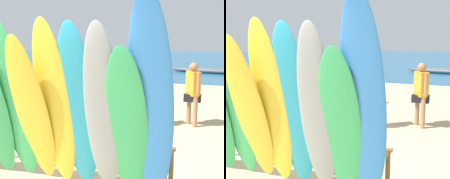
{
  "view_description": "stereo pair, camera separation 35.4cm",
  "coord_description": "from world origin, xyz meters",
  "views": [
    {
      "loc": [
        2.29,
        -4.27,
        2.14
      ],
      "look_at": [
        0.0,
        2.33,
        1.0
      ],
      "focal_mm": 49.79,
      "sensor_mm": 36.0,
      "label": 1
    },
    {
      "loc": [
        2.63,
        -4.14,
        2.14
      ],
      "look_at": [
        0.0,
        2.33,
        1.0
      ],
      "focal_mm": 49.79,
      "sensor_mm": 36.0,
      "label": 2
    }
  ],
  "objects": [
    {
      "name": "ground",
      "position": [
        0.0,
        14.0,
        0.0
      ],
      "size": [
        60.0,
        60.0,
        0.0
      ],
      "primitive_type": "plane",
      "color": "tan"
    },
    {
      "name": "ocean_water",
      "position": [
        0.0,
        30.71,
        0.01
      ],
      "size": [
        60.0,
        40.0,
        0.02
      ],
      "primitive_type": "cube",
      "color": "#235B7F",
      "rests_on": "ground"
    },
    {
      "name": "surfboard_rack",
      "position": [
        0.0,
        0.0,
        0.51
      ],
      "size": [
        3.54,
        0.07,
        0.62
      ],
      "color": "brown",
      "rests_on": "ground"
    },
    {
      "name": "surfboard_green_3",
      "position": [
        -0.51,
        -0.57,
        1.24
      ],
      "size": [
        0.61,
        0.76,
        2.49
      ],
      "primitive_type": "ellipsoid",
      "rotation": [
        0.26,
        0.0,
        -0.06
      ],
      "color": "#38B266",
      "rests_on": "ground"
    },
    {
      "name": "surfboard_yellow_4",
      "position": [
        -0.18,
        -0.59,
        1.11
      ],
      "size": [
        0.61,
        0.84,
        2.21
      ],
      "primitive_type": "ellipsoid",
      "rotation": [
        0.32,
        0.0,
        -0.07
      ],
      "color": "yellow",
      "rests_on": "ground"
    },
    {
      "name": "surfboard_yellow_5",
      "position": [
        0.16,
        -0.55,
        1.21
      ],
      "size": [
        0.55,
        0.66,
        2.42
      ],
      "primitive_type": "ellipsoid",
      "rotation": [
        0.24,
        0.0,
        -0.03
      ],
      "color": "yellow",
      "rests_on": "ground"
    },
    {
      "name": "surfboard_teal_6",
      "position": [
        0.51,
        -0.53,
        1.19
      ],
      "size": [
        0.57,
        0.68,
        2.38
      ],
      "primitive_type": "ellipsoid",
      "rotation": [
        0.24,
        0.0,
        0.05
      ],
      "color": "#289EC6",
      "rests_on": "ground"
    },
    {
      "name": "surfboard_grey_7",
      "position": [
        0.87,
        -0.54,
        1.18
      ],
      "size": [
        0.56,
        0.72,
        2.37
      ],
      "primitive_type": "ellipsoid",
      "rotation": [
        0.25,
        0.0,
        0.09
      ],
      "color": "#999EA3",
      "rests_on": "ground"
    },
    {
      "name": "surfboard_green_8",
      "position": [
        1.19,
        -0.51,
        1.04
      ],
      "size": [
        0.58,
        0.65,
        2.07
      ],
      "primitive_type": "ellipsoid",
      "rotation": [
        0.28,
        0.0,
        0.01
      ],
      "color": "#38B266",
      "rests_on": "ground"
    },
    {
      "name": "surfboard_blue_9",
      "position": [
        1.52,
        -0.56,
        1.36
      ],
      "size": [
        0.61,
        0.75,
        2.72
      ],
      "primitive_type": "ellipsoid",
      "rotation": [
        0.24,
        0.0,
        -0.05
      ],
      "color": "#337AD1",
      "rests_on": "ground"
    },
    {
      "name": "beachgoer_midbeach",
      "position": [
        0.57,
        2.94,
        0.96
      ],
      "size": [
        0.43,
        0.61,
        1.66
      ],
      "rotation": [
        0.0,
        0.0,
        1.3
      ],
      "color": "tan",
      "rests_on": "ground"
    },
    {
      "name": "beachgoer_near_rack",
      "position": [
        -0.7,
        5.34,
        0.97
      ],
      "size": [
        0.64,
        0.27,
        1.68
      ],
      "rotation": [
        0.0,
        0.0,
        3.1
      ],
      "color": "beige",
      "rests_on": "ground"
    },
    {
      "name": "beachgoer_by_water",
      "position": [
        1.7,
        3.49,
        0.9
      ],
      "size": [
        0.41,
        0.51,
        1.57
      ],
      "rotation": [
        0.0,
        0.0,
        5.29
      ],
      "color": "#9E704C",
      "rests_on": "ground"
    },
    {
      "name": "distant_boat",
      "position": [
        1.64,
        15.91,
        0.17
      ],
      "size": [
        4.85,
        1.73,
        0.38
      ],
      "color": "#4C515B",
      "rests_on": "ground"
    }
  ]
}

